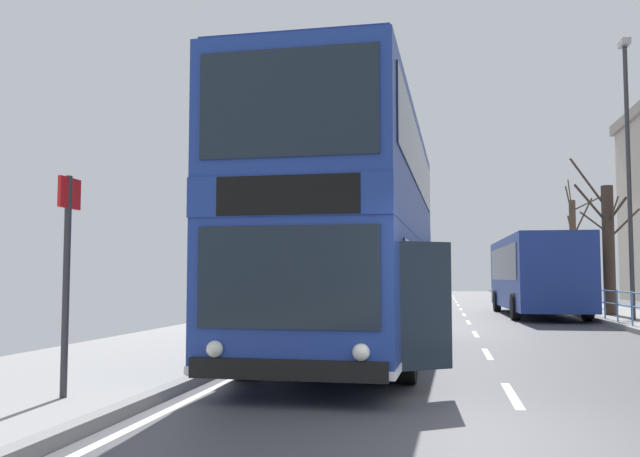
{
  "coord_description": "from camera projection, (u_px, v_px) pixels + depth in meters",
  "views": [
    {
      "loc": [
        -0.87,
        -6.54,
        1.51
      ],
      "look_at": [
        -2.82,
        4.38,
        2.31
      ],
      "focal_mm": 38.23,
      "sensor_mm": 36.0,
      "label": 1
    }
  ],
  "objects": [
    {
      "name": "ground",
      "position": [
        460.0,
        437.0,
        6.29
      ],
      "size": [
        15.8,
        140.0,
        0.2
      ],
      "color": "#45454A"
    },
    {
      "name": "background_bus_far_lane",
      "position": [
        535.0,
        273.0,
        27.08
      ],
      "size": [
        2.85,
        10.26,
        3.05
      ],
      "color": "navy",
      "rests_on": "ground"
    },
    {
      "name": "bus_stop_sign_near",
      "position": [
        67.0,
        259.0,
        7.87
      ],
      "size": [
        0.08,
        0.44,
        2.55
      ],
      "color": "#2D2D33",
      "rests_on": "ground"
    },
    {
      "name": "pedestrian_railing_far_kerb",
      "position": [
        640.0,
        303.0,
        18.53
      ],
      "size": [
        0.05,
        34.59,
        0.99
      ],
      "color": "#598CC6",
      "rests_on": "ground"
    },
    {
      "name": "bare_tree_far_02",
      "position": [
        574.0,
        249.0,
        33.95
      ],
      "size": [
        2.01,
        2.57,
        6.46
      ],
      "color": "#4C3D2D",
      "rests_on": "ground"
    },
    {
      "name": "double_decker_bus_main",
      "position": [
        353.0,
        233.0,
        12.88
      ],
      "size": [
        3.18,
        10.34,
        4.5
      ],
      "color": "navy",
      "rests_on": "ground"
    },
    {
      "name": "bare_tree_far_01",
      "position": [
        608.0,
        247.0,
        25.11
      ],
      "size": [
        2.65,
        2.1,
        5.85
      ],
      "color": "#423328",
      "rests_on": "ground"
    },
    {
      "name": "street_lamp_far_side",
      "position": [
        628.0,
        159.0,
        22.05
      ],
      "size": [
        0.28,
        0.6,
        9.14
      ],
      "color": "#38383D",
      "rests_on": "ground"
    }
  ]
}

